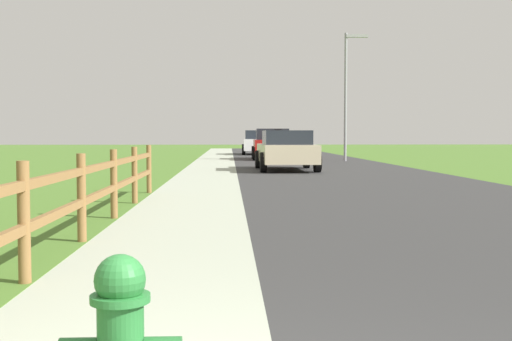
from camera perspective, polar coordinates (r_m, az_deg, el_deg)
ground_plane at (r=27.37m, az=-1.84°, el=0.41°), size 120.00×120.00×0.00m
road_asphalt at (r=29.61m, az=4.91°, el=0.62°), size 7.00×66.00×0.01m
curb_concrete at (r=29.49m, az=-7.71°, el=0.59°), size 6.00×66.00×0.01m
grass_verge at (r=29.67m, az=-10.60°, el=0.58°), size 5.00×66.00×0.00m
fire_hydrant at (r=3.07m, az=-11.90°, el=-14.41°), size 0.55×0.46×0.78m
rail_fence at (r=8.15m, az=-15.16°, el=-1.74°), size 0.11×13.41×1.09m
parked_suv_beige at (r=23.94m, az=2.69°, el=1.80°), size 2.18×4.59×1.47m
parked_car_red at (r=34.62m, az=1.42°, el=2.33°), size 2.20×4.59×1.64m
parked_car_white at (r=43.46m, az=0.15°, el=2.51°), size 2.17×4.68×1.61m
street_lamp at (r=32.64m, az=8.11°, el=7.46°), size 1.17×0.20×6.35m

